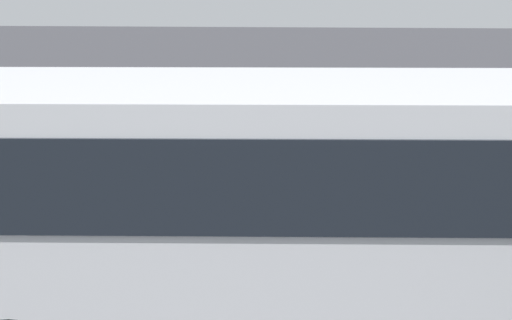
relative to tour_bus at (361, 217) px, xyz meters
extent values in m
plane|color=#38383D|center=(1.46, -4.45, -1.65)|extent=(80.00, 80.00, 0.00)
cube|color=silver|center=(-0.01, 0.00, 0.20)|extent=(11.12, 2.93, 2.80)
cube|color=black|center=(0.04, -1.27, 0.76)|extent=(9.26, 0.41, 1.01)
cube|color=black|center=(-0.06, 1.27, 0.76)|extent=(9.26, 0.41, 1.01)
cube|color=red|center=(0.04, -1.26, -0.36)|extent=(9.70, 0.41, 0.28)
torus|color=black|center=(3.89, -0.98, -1.15)|extent=(1.01, 0.36, 1.00)
cylinder|color=black|center=(-1.06, -2.72, -1.17)|extent=(0.12, 0.12, 0.77)
cube|color=black|center=(-1.06, -2.76, -1.60)|extent=(0.11, 0.26, 0.10)
cylinder|color=black|center=(-1.22, -2.71, -1.17)|extent=(0.12, 0.12, 0.77)
cube|color=black|center=(-1.22, -2.75, -1.60)|extent=(0.11, 0.26, 0.10)
cube|color=black|center=(-1.14, -2.72, -0.47)|extent=(0.39, 0.29, 0.64)
cylinder|color=black|center=(-0.90, -2.72, -0.45)|extent=(0.09, 0.09, 0.61)
sphere|color=tan|center=(-0.90, -2.72, -0.76)|extent=(0.09, 0.09, 0.09)
cylinder|color=black|center=(-1.38, -2.71, -0.45)|extent=(0.09, 0.09, 0.61)
sphere|color=tan|center=(-1.38, -2.71, -0.76)|extent=(0.09, 0.09, 0.09)
sphere|color=tan|center=(-1.14, -2.72, -0.01)|extent=(0.24, 0.24, 0.23)
cylinder|color=black|center=(0.01, -2.35, -1.18)|extent=(0.15, 0.15, 0.76)
cube|color=black|center=(0.00, -2.39, -1.60)|extent=(0.17, 0.28, 0.10)
cylinder|color=black|center=(-0.15, -2.31, -1.18)|extent=(0.15, 0.15, 0.76)
cube|color=black|center=(-0.16, -2.34, -1.60)|extent=(0.17, 0.28, 0.10)
cube|color=#D8F233|center=(-0.07, -2.33, -0.48)|extent=(0.44, 0.37, 0.63)
cube|color=silver|center=(-0.07, -2.33, -0.48)|extent=(0.45, 0.38, 0.06)
cylinder|color=#D8F233|center=(0.16, -2.39, -0.47)|extent=(0.11, 0.11, 0.60)
sphere|color=tan|center=(0.16, -2.39, -0.77)|extent=(0.11, 0.11, 0.09)
cylinder|color=#D8F233|center=(-0.30, -2.26, -0.47)|extent=(0.11, 0.11, 0.60)
sphere|color=tan|center=(-0.30, -2.26, -0.77)|extent=(0.11, 0.11, 0.09)
sphere|color=tan|center=(-0.07, -2.33, -0.03)|extent=(0.28, 0.28, 0.23)
cylinder|color=black|center=(1.01, -2.45, -1.18)|extent=(0.13, 0.13, 0.77)
cube|color=black|center=(1.01, -2.49, -1.60)|extent=(0.12, 0.27, 0.10)
cylinder|color=black|center=(0.85, -2.46, -1.18)|extent=(0.13, 0.13, 0.77)
cube|color=black|center=(0.85, -2.50, -1.60)|extent=(0.12, 0.27, 0.10)
cube|color=#3F594C|center=(0.93, -2.46, -0.47)|extent=(0.40, 0.31, 0.64)
cylinder|color=#3F594C|center=(1.17, -2.44, -0.46)|extent=(0.10, 0.10, 0.61)
sphere|color=tan|center=(1.17, -2.44, -0.76)|extent=(0.10, 0.10, 0.09)
cylinder|color=#3F594C|center=(0.69, -2.48, -0.46)|extent=(0.10, 0.10, 0.61)
sphere|color=tan|center=(0.69, -2.48, -0.76)|extent=(0.10, 0.10, 0.09)
sphere|color=tan|center=(0.93, -2.46, -0.02)|extent=(0.25, 0.25, 0.23)
torus|color=black|center=(-2.17, -2.11, -1.35)|extent=(0.61, 0.21, 0.60)
cylinder|color=silver|center=(-2.17, -2.11, -1.35)|extent=(0.13, 0.11, 0.12)
cylinder|color=silver|center=(-2.22, -2.11, -1.00)|extent=(0.32, 0.10, 0.67)
cylinder|color=black|center=(-2.27, -2.12, -0.70)|extent=(0.11, 0.58, 0.04)
torus|color=black|center=(4.58, -6.83, -1.35)|extent=(0.61, 0.32, 0.60)
cylinder|color=silver|center=(4.58, -6.83, -1.35)|extent=(0.15, 0.13, 0.12)
torus|color=black|center=(5.95, -6.37, -1.35)|extent=(0.61, 0.32, 0.60)
cylinder|color=silver|center=(5.95, -6.37, -1.35)|extent=(0.15, 0.15, 0.12)
cylinder|color=silver|center=(4.63, -6.82, -1.00)|extent=(0.32, 0.15, 0.67)
cube|color=#198C33|center=(5.20, -6.62, -1.02)|extent=(0.89, 0.53, 0.36)
cube|color=black|center=(5.65, -6.47, -0.97)|extent=(0.56, 0.37, 0.20)
cylinder|color=silver|center=(5.58, -6.64, -1.23)|extent=(0.45, 0.22, 0.08)
cylinder|color=black|center=(4.67, -6.80, -0.70)|extent=(0.22, 0.56, 0.04)
cube|color=black|center=(5.26, -6.60, -0.73)|extent=(0.63, 0.50, 0.51)
sphere|color=black|center=(4.88, -6.73, -0.55)|extent=(0.33, 0.33, 0.26)
cylinder|color=black|center=(4.93, -6.52, -0.73)|extent=(0.43, 0.22, 0.33)
cylinder|color=black|center=(5.37, -6.37, -1.05)|extent=(0.13, 0.13, 0.40)
cylinder|color=black|center=(5.05, -6.86, -0.73)|extent=(0.43, 0.22, 0.33)
cylinder|color=black|center=(5.49, -6.72, -1.05)|extent=(0.13, 0.13, 0.40)
cube|color=orange|center=(2.53, -5.47, -1.63)|extent=(0.34, 0.34, 0.03)
cone|color=orange|center=(2.53, -5.47, -1.32)|extent=(0.26, 0.26, 0.60)
cylinder|color=white|center=(2.53, -5.47, -1.35)|extent=(0.19, 0.19, 0.07)
cube|color=white|center=(-0.94, -5.88, -1.64)|extent=(0.25, 4.86, 0.01)
cube|color=white|center=(1.68, -5.88, -1.64)|extent=(0.22, 3.90, 0.01)
cube|color=white|center=(4.29, -5.88, -1.64)|extent=(0.21, 3.58, 0.01)
camera|label=1|loc=(0.82, 7.95, 2.92)|focal=49.48mm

